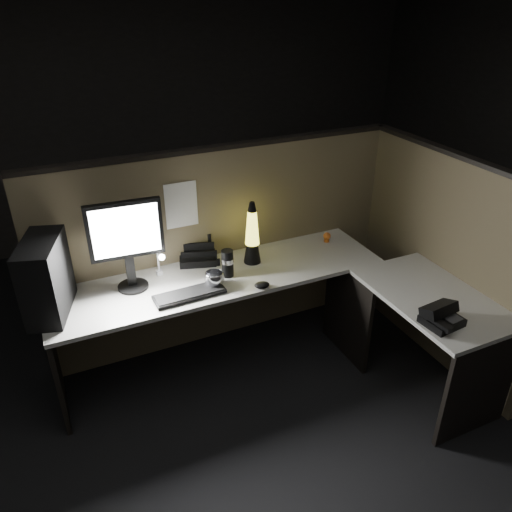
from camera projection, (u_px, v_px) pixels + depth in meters
name	position (u px, v px, depth m)	size (l,w,h in m)	color
floor	(277.00, 407.00, 3.32)	(6.00, 6.00, 0.00)	black
room_shell	(283.00, 174.00, 2.55)	(6.00, 6.00, 6.00)	silver
partition_back	(223.00, 248.00, 3.71)	(2.66, 0.06, 1.50)	brown
partition_right	(440.00, 261.00, 3.53)	(0.06, 1.66, 1.50)	brown
desk	(286.00, 309.00, 3.31)	(2.60, 1.60, 0.73)	#B5B4AB
pc_tower	(46.00, 278.00, 2.92)	(0.20, 0.45, 0.47)	black
monitor	(126.00, 237.00, 3.10)	(0.47, 0.20, 0.60)	black
keyboard	(190.00, 294.00, 3.17)	(0.46, 0.15, 0.02)	black
mouse	(262.00, 285.00, 3.25)	(0.10, 0.07, 0.04)	black
clip_lamp	(160.00, 262.00, 3.30)	(0.04, 0.17, 0.21)	white
organizer	(197.00, 255.00, 3.57)	(0.31, 0.29, 0.19)	black
lava_lamp	(252.00, 238.00, 3.48)	(0.12, 0.12, 0.46)	black
travel_mug	(228.00, 263.00, 3.35)	(0.09, 0.09, 0.19)	black
steel_mug	(214.00, 280.00, 3.25)	(0.13, 0.13, 0.10)	#BABBC2
figurine	(327.00, 236.00, 3.82)	(0.06, 0.06, 0.06)	orange
pinned_paper	(181.00, 205.00, 3.37)	(0.22, 0.00, 0.32)	white
desk_phone	(440.00, 316.00, 2.90)	(0.23, 0.24, 0.13)	black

